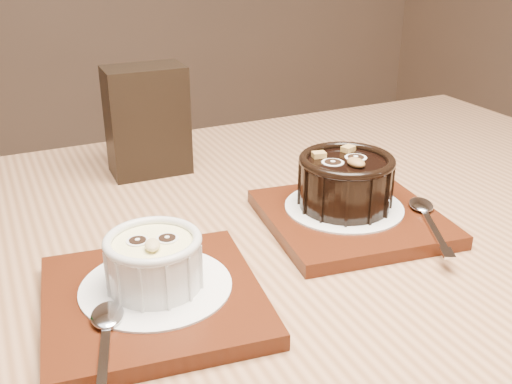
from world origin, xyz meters
TOP-DOWN VIEW (x-y plane):
  - table at (0.02, 0.12)m, footprint 1.22×0.83m
  - tray_left at (-0.09, 0.07)m, footprint 0.20×0.20m
  - doily_left at (-0.09, 0.08)m, footprint 0.13×0.13m
  - ramekin_white at (-0.09, 0.08)m, footprint 0.08×0.08m
  - spoon_left at (-0.14, 0.01)m, footprint 0.06×0.14m
  - tray_right at (0.15, 0.14)m, footprint 0.20×0.20m
  - doily_right at (0.14, 0.15)m, footprint 0.13×0.13m
  - ramekin_dark at (0.14, 0.15)m, footprint 0.10×0.10m
  - spoon_right at (0.21, 0.08)m, footprint 0.08×0.13m
  - condiment_stand at (-0.01, 0.38)m, footprint 0.10×0.06m

SIDE VIEW (x-z plane):
  - table at x=0.02m, z-range 0.28..1.03m
  - tray_left at x=-0.09m, z-range 0.75..0.76m
  - tray_right at x=0.15m, z-range 0.75..0.76m
  - doily_left at x=-0.09m, z-range 0.77..0.77m
  - doily_right at x=0.14m, z-range 0.77..0.77m
  - spoon_left at x=-0.14m, z-range 0.77..0.77m
  - spoon_right at x=0.21m, z-range 0.77..0.77m
  - ramekin_white at x=-0.09m, z-range 0.77..0.82m
  - ramekin_dark at x=0.14m, z-range 0.77..0.83m
  - condiment_stand at x=-0.01m, z-range 0.75..0.89m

